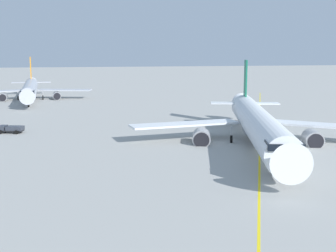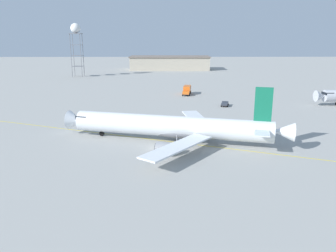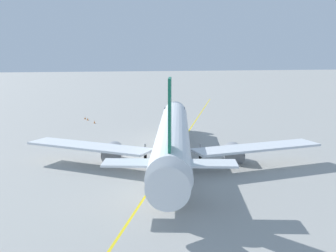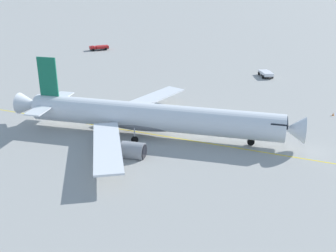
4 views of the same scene
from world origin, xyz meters
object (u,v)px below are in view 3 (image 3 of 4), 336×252
Objects in this scene: airliner_main at (173,138)px; safety_cone_near at (94,122)px; safety_cone_mid at (88,119)px; safety_cone_far at (85,118)px.

airliner_main reaches higher than safety_cone_near.
safety_cone_mid is (-9.54, 36.64, -2.65)m from airliner_main.
airliner_main is 39.91m from safety_cone_far.
safety_cone_near is at bearing -75.00° from safety_cone_mid.
safety_cone_mid is 1.96m from safety_cone_far.
safety_cone_mid is at bearing 105.00° from safety_cone_near.
safety_cone_near is 1.00× the size of safety_cone_mid.
safety_cone_near is at bearing -75.00° from safety_cone_far.
safety_cone_far is (-0.51, 1.89, 0.00)m from safety_cone_mid.
airliner_main is at bearing -75.38° from safety_cone_far.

